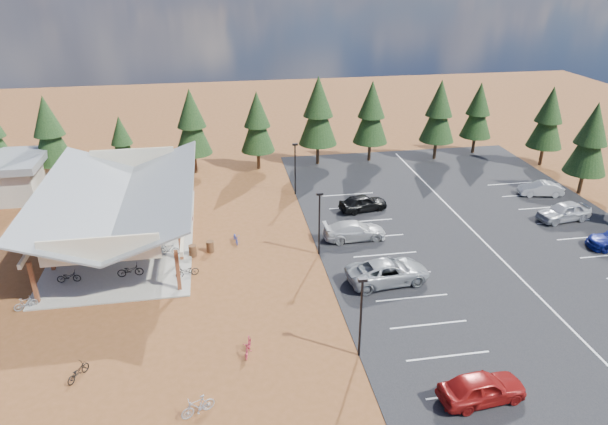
% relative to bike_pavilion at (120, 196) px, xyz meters
% --- Properties ---
extents(ground, '(140.00, 140.00, 0.00)m').
position_rel_bike_pavilion_xyz_m(ground, '(10.00, -7.00, -3.82)').
color(ground, brown).
rests_on(ground, ground).
extents(asphalt_lot, '(27.00, 44.00, 0.04)m').
position_rel_bike_pavilion_xyz_m(asphalt_lot, '(28.50, -4.00, -3.80)').
color(asphalt_lot, black).
rests_on(asphalt_lot, ground).
extents(concrete_pad, '(10.60, 18.60, 0.10)m').
position_rel_bike_pavilion_xyz_m(concrete_pad, '(0.00, 0.00, -3.77)').
color(concrete_pad, gray).
rests_on(concrete_pad, ground).
extents(bike_pavilion, '(11.65, 19.40, 4.97)m').
position_rel_bike_pavilion_xyz_m(bike_pavilion, '(0.00, 0.00, 0.00)').
color(bike_pavilion, maroon).
rests_on(bike_pavilion, concrete_pad).
extents(lamp_post_0, '(0.50, 0.25, 5.14)m').
position_rel_bike_pavilion_xyz_m(lamp_post_0, '(15.00, -17.00, -0.85)').
color(lamp_post_0, black).
rests_on(lamp_post_0, ground).
extents(lamp_post_1, '(0.50, 0.25, 5.14)m').
position_rel_bike_pavilion_xyz_m(lamp_post_1, '(15.00, -5.00, -0.85)').
color(lamp_post_1, black).
rests_on(lamp_post_1, ground).
extents(lamp_post_2, '(0.50, 0.25, 5.14)m').
position_rel_bike_pavilion_xyz_m(lamp_post_2, '(15.00, 7.00, -0.85)').
color(lamp_post_2, black).
rests_on(lamp_post_2, ground).
extents(trash_bin_0, '(0.60, 0.60, 0.90)m').
position_rel_bike_pavilion_xyz_m(trash_bin_0, '(5.42, -3.69, -3.37)').
color(trash_bin_0, '#4C301B').
rests_on(trash_bin_0, ground).
extents(trash_bin_1, '(0.60, 0.60, 0.90)m').
position_rel_bike_pavilion_xyz_m(trash_bin_1, '(6.74, -3.23, -3.37)').
color(trash_bin_1, '#4C301B').
rests_on(trash_bin_1, ground).
extents(pine_1, '(3.85, 3.85, 8.97)m').
position_rel_bike_pavilion_xyz_m(pine_1, '(-8.34, 14.02, 1.65)').
color(pine_1, '#382314').
rests_on(pine_1, ground).
extents(pine_2, '(2.82, 2.82, 6.56)m').
position_rel_bike_pavilion_xyz_m(pine_2, '(-1.70, 14.33, 0.18)').
color(pine_2, '#382314').
rests_on(pine_2, ground).
extents(pine_3, '(3.86, 3.86, 8.99)m').
position_rel_bike_pavilion_xyz_m(pine_3, '(5.40, 14.68, 1.67)').
color(pine_3, '#382314').
rests_on(pine_3, ground).
extents(pine_4, '(3.62, 3.62, 8.44)m').
position_rel_bike_pavilion_xyz_m(pine_4, '(12.17, 14.79, 1.33)').
color(pine_4, '#382314').
rests_on(pine_4, ground).
extents(pine_5, '(4.18, 4.18, 9.75)m').
position_rel_bike_pavilion_xyz_m(pine_5, '(18.77, 15.17, 2.13)').
color(pine_5, '#382314').
rests_on(pine_5, ground).
extents(pine_6, '(3.86, 3.86, 9.00)m').
position_rel_bike_pavilion_xyz_m(pine_6, '(24.74, 15.35, 1.67)').
color(pine_6, '#382314').
rests_on(pine_6, ground).
extents(pine_7, '(3.86, 3.86, 8.99)m').
position_rel_bike_pavilion_xyz_m(pine_7, '(32.27, 14.66, 1.67)').
color(pine_7, '#382314').
rests_on(pine_7, ground).
extents(pine_8, '(3.56, 3.56, 8.29)m').
position_rel_bike_pavilion_xyz_m(pine_8, '(37.57, 15.94, 1.24)').
color(pine_8, '#382314').
rests_on(pine_8, ground).
extents(pine_12, '(3.86, 3.86, 8.99)m').
position_rel_bike_pavilion_xyz_m(pine_12, '(42.28, 2.64, 1.67)').
color(pine_12, '#382314').
rests_on(pine_12, ground).
extents(pine_13, '(3.75, 3.75, 8.73)m').
position_rel_bike_pavilion_xyz_m(pine_13, '(43.10, 10.79, 1.51)').
color(pine_13, '#382314').
rests_on(pine_13, ground).
extents(bike_0, '(1.62, 0.59, 0.85)m').
position_rel_bike_pavilion_xyz_m(bike_0, '(-3.07, -6.20, -3.30)').
color(bike_0, black).
rests_on(bike_0, concrete_pad).
extents(bike_1, '(1.81, 0.70, 1.06)m').
position_rel_bike_pavilion_xyz_m(bike_1, '(-2.31, -2.46, -3.19)').
color(bike_1, '#9CA0A5').
rests_on(bike_1, concrete_pad).
extents(bike_2, '(1.78, 0.77, 0.91)m').
position_rel_bike_pavilion_xyz_m(bike_2, '(-1.97, 3.74, -3.27)').
color(bike_2, navy).
rests_on(bike_2, concrete_pad).
extents(bike_3, '(1.72, 0.70, 1.00)m').
position_rel_bike_pavilion_xyz_m(bike_3, '(-1.49, 7.80, -3.22)').
color(bike_3, maroon).
rests_on(bike_3, concrete_pad).
extents(bike_4, '(1.83, 0.71, 0.95)m').
position_rel_bike_pavilion_xyz_m(bike_4, '(1.09, -6.10, -3.25)').
color(bike_4, black).
rests_on(bike_4, concrete_pad).
extents(bike_5, '(1.71, 0.60, 1.01)m').
position_rel_bike_pavilion_xyz_m(bike_5, '(3.62, -3.46, -3.22)').
color(bike_5, gray).
rests_on(bike_5, concrete_pad).
extents(bike_6, '(1.61, 0.76, 0.81)m').
position_rel_bike_pavilion_xyz_m(bike_6, '(3.08, 0.02, -3.32)').
color(bike_6, navy).
rests_on(bike_6, concrete_pad).
extents(bike_7, '(1.55, 0.77, 0.89)m').
position_rel_bike_pavilion_xyz_m(bike_7, '(3.33, 7.31, -3.28)').
color(bike_7, maroon).
rests_on(bike_7, concrete_pad).
extents(bike_9, '(1.50, 0.98, 0.88)m').
position_rel_bike_pavilion_xyz_m(bike_9, '(-5.15, -9.01, -3.38)').
color(bike_9, gray).
rests_on(bike_9, ground).
extents(bike_11, '(0.86, 1.72, 0.99)m').
position_rel_bike_pavilion_xyz_m(bike_11, '(8.75, -15.80, -3.33)').
color(bike_11, '#A1233A').
rests_on(bike_11, ground).
extents(bike_12, '(1.29, 1.65, 0.84)m').
position_rel_bike_pavilion_xyz_m(bike_12, '(-0.48, -16.30, -3.41)').
color(bike_12, black).
rests_on(bike_12, ground).
extents(bike_13, '(1.85, 1.19, 1.08)m').
position_rel_bike_pavilion_xyz_m(bike_13, '(5.95, -20.04, -3.28)').
color(bike_13, '#97989F').
rests_on(bike_13, ground).
extents(bike_14, '(0.73, 1.59, 0.80)m').
position_rel_bike_pavilion_xyz_m(bike_14, '(8.77, -2.03, -3.42)').
color(bike_14, '#213196').
rests_on(bike_14, ground).
extents(bike_15, '(0.94, 1.66, 0.96)m').
position_rel_bike_pavilion_xyz_m(bike_15, '(5.05, 1.86, -3.34)').
color(bike_15, maroon).
rests_on(bike_15, ground).
extents(bike_16, '(1.78, 1.02, 0.88)m').
position_rel_bike_pavilion_xyz_m(bike_16, '(5.07, -6.70, -3.38)').
color(bike_16, black).
rests_on(bike_16, ground).
extents(car_0, '(4.72, 2.28, 1.56)m').
position_rel_bike_pavilion_xyz_m(car_0, '(20.26, -21.45, -3.01)').
color(car_0, maroon).
rests_on(car_0, asphalt_lot).
extents(car_2, '(6.12, 3.31, 1.63)m').
position_rel_bike_pavilion_xyz_m(car_2, '(18.99, -9.75, -2.97)').
color(car_2, '#919598').
rests_on(car_2, asphalt_lot).
extents(car_3, '(5.11, 2.13, 1.47)m').
position_rel_bike_pavilion_xyz_m(car_3, '(18.31, -3.04, -3.05)').
color(car_3, '#B6B6B6').
rests_on(car_3, asphalt_lot).
extents(car_4, '(4.64, 2.57, 1.49)m').
position_rel_bike_pavilion_xyz_m(car_4, '(20.46, 2.23, -3.04)').
color(car_4, black).
rests_on(car_4, asphalt_lot).
extents(car_8, '(4.96, 2.51, 1.62)m').
position_rel_bike_pavilion_xyz_m(car_8, '(37.10, -2.64, -2.97)').
color(car_8, '#ABADB3').
rests_on(car_8, asphalt_lot).
extents(car_9, '(4.27, 2.19, 1.34)m').
position_rel_bike_pavilion_xyz_m(car_9, '(38.21, 2.75, -3.11)').
color(car_9, '#B9B9B9').
rests_on(car_9, asphalt_lot).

